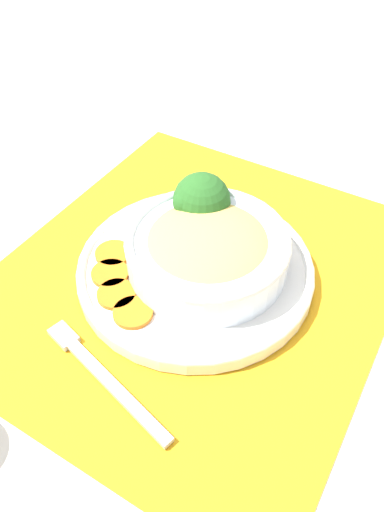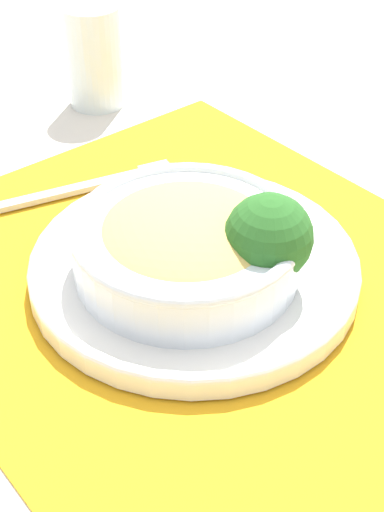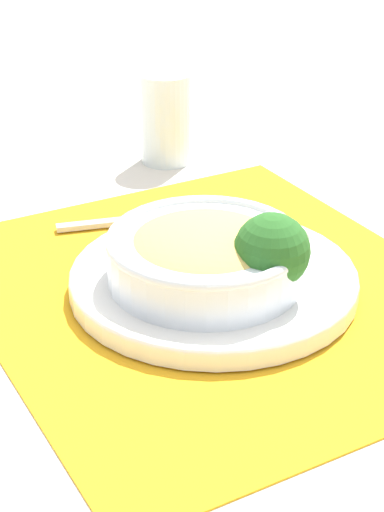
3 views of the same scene
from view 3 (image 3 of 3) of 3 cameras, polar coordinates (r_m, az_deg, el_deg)
name	(u,v)px [view 3 (image 3 of 3)]	position (r m, az deg, el deg)	size (l,w,h in m)	color
ground_plane	(213,292)	(0.83, 1.43, -2.41)	(4.00, 4.00, 0.00)	beige
placemat	(213,290)	(0.83, 1.43, -2.29)	(0.55, 0.50, 0.00)	orange
plate	(213,278)	(0.83, 1.44, -1.49)	(0.28, 0.28, 0.02)	white
bowl	(205,253)	(0.80, 0.90, 0.18)	(0.19, 0.19, 0.06)	silver
broccoli_floret	(272,251)	(0.77, 5.34, 0.33)	(0.07, 0.07, 0.08)	#84AD5B
carrot_slice_near	(273,236)	(0.90, 5.41, 1.34)	(0.04, 0.04, 0.01)	orange
carrot_slice_middle	(245,229)	(0.91, 3.53, 1.82)	(0.04, 0.04, 0.01)	orange
carrot_slice_far	(214,226)	(0.91, 1.47, 1.99)	(0.04, 0.04, 0.01)	orange
carrot_slice_extra	(183,228)	(0.91, -0.59, 1.87)	(0.04, 0.04, 0.01)	orange
water_glass	(166,123)	(1.13, -1.75, 8.86)	(0.07, 0.07, 0.12)	silver
fork	(154,218)	(0.97, -2.55, 2.57)	(0.04, 0.18, 0.01)	#B7B7BC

